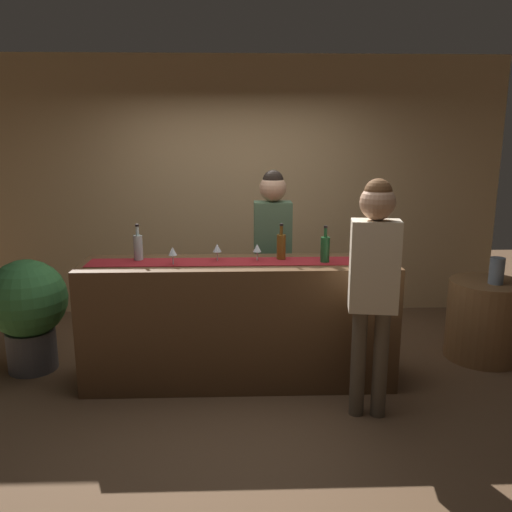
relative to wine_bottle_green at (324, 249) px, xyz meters
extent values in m
plane|color=brown|center=(-0.70, 0.04, -1.15)|extent=(10.00, 10.00, 0.00)
cube|color=tan|center=(-0.70, 1.94, 0.30)|extent=(6.00, 0.12, 2.90)
cube|color=#543821|center=(-0.70, 0.04, -0.63)|extent=(2.56, 0.60, 1.04)
cube|color=maroon|center=(-0.70, 0.04, -0.11)|extent=(2.43, 0.28, 0.01)
cylinder|color=#194723|center=(0.00, 0.00, -0.01)|extent=(0.07, 0.07, 0.21)
cylinder|color=#194723|center=(0.00, 0.00, 0.13)|extent=(0.03, 0.03, 0.08)
cylinder|color=black|center=(0.00, 0.00, 0.18)|extent=(0.03, 0.03, 0.02)
cylinder|color=brown|center=(-0.35, 0.12, -0.01)|extent=(0.07, 0.07, 0.21)
cylinder|color=brown|center=(-0.35, 0.12, 0.13)|extent=(0.03, 0.03, 0.08)
cylinder|color=black|center=(-0.35, 0.12, 0.18)|extent=(0.03, 0.03, 0.02)
cylinder|color=#B2C6C1|center=(-1.52, 0.13, -0.01)|extent=(0.07, 0.07, 0.21)
cylinder|color=#B2C6C1|center=(-1.52, 0.13, 0.13)|extent=(0.03, 0.03, 0.08)
cylinder|color=black|center=(-1.52, 0.13, 0.18)|extent=(0.03, 0.03, 0.02)
cylinder|color=silver|center=(-1.22, -0.04, -0.11)|extent=(0.06, 0.06, 0.00)
cylinder|color=silver|center=(-1.22, -0.04, -0.07)|extent=(0.01, 0.01, 0.08)
cone|color=silver|center=(-1.22, -0.04, 0.00)|extent=(0.07, 0.07, 0.06)
cylinder|color=silver|center=(-0.87, 0.08, -0.11)|extent=(0.06, 0.06, 0.00)
cylinder|color=silver|center=(-0.87, 0.08, -0.07)|extent=(0.01, 0.01, 0.08)
cone|color=silver|center=(-0.87, 0.08, 0.00)|extent=(0.07, 0.07, 0.06)
cylinder|color=silver|center=(-0.55, 0.07, -0.11)|extent=(0.06, 0.06, 0.00)
cylinder|color=silver|center=(-0.55, 0.07, -0.07)|extent=(0.01, 0.01, 0.08)
cone|color=silver|center=(-0.55, 0.07, 0.00)|extent=(0.07, 0.07, 0.06)
cylinder|color=#26262B|center=(-0.30, 0.62, -0.75)|extent=(0.11, 0.11, 0.81)
cylinder|color=#26262B|center=(-0.46, 0.62, -0.75)|extent=(0.11, 0.11, 0.81)
cube|color=#4C6B4C|center=(-0.38, 0.62, -0.02)|extent=(0.34, 0.20, 0.64)
sphere|color=tan|center=(-0.38, 0.62, 0.43)|extent=(0.24, 0.24, 0.24)
sphere|color=black|center=(-0.38, 0.62, 0.49)|extent=(0.19, 0.19, 0.19)
cylinder|color=brown|center=(0.18, -0.55, -0.74)|extent=(0.11, 0.11, 0.83)
cylinder|color=brown|center=(0.34, -0.57, -0.74)|extent=(0.11, 0.11, 0.83)
cube|color=beige|center=(0.26, -0.56, 0.00)|extent=(0.37, 0.25, 0.65)
sphere|color=tan|center=(0.26, -0.56, 0.45)|extent=(0.25, 0.25, 0.25)
sphere|color=brown|center=(0.26, -0.56, 0.52)|extent=(0.19, 0.19, 0.19)
cylinder|color=brown|center=(1.59, 0.44, -0.78)|extent=(0.68, 0.68, 0.74)
cylinder|color=slate|center=(1.62, 0.37, -0.29)|extent=(0.13, 0.13, 0.24)
cylinder|color=#4C4C51|center=(-2.54, 0.32, -0.97)|extent=(0.42, 0.42, 0.37)
sphere|color=#387A3D|center=(-2.54, 0.32, -0.49)|extent=(0.69, 0.69, 0.69)
camera|label=1|loc=(-0.69, -4.14, 0.92)|focal=37.17mm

